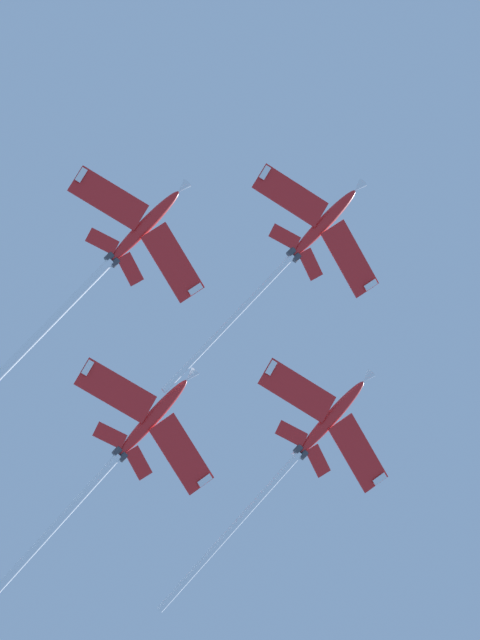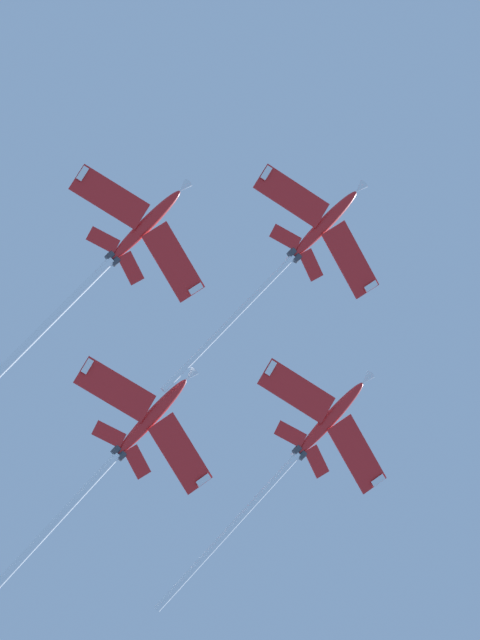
% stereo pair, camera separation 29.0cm
% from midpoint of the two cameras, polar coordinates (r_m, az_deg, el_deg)
% --- Properties ---
extents(jet_lead, '(30.67, 20.36, 16.97)m').
position_cam_midpoint_polar(jet_lead, '(181.99, 2.44, 2.90)').
color(jet_lead, red).
extents(jet_left_wing, '(32.33, 20.95, 17.01)m').
position_cam_midpoint_polar(jet_left_wing, '(178.57, 2.40, -4.81)').
color(jet_left_wing, red).
extents(jet_right_wing, '(33.12, 21.02, 17.74)m').
position_cam_midpoint_polar(jet_right_wing, '(174.92, -5.03, 2.18)').
color(jet_right_wing, red).
extents(jet_slot, '(33.80, 21.04, 18.56)m').
position_cam_midpoint_polar(jet_slot, '(172.52, -4.71, -5.09)').
color(jet_slot, red).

